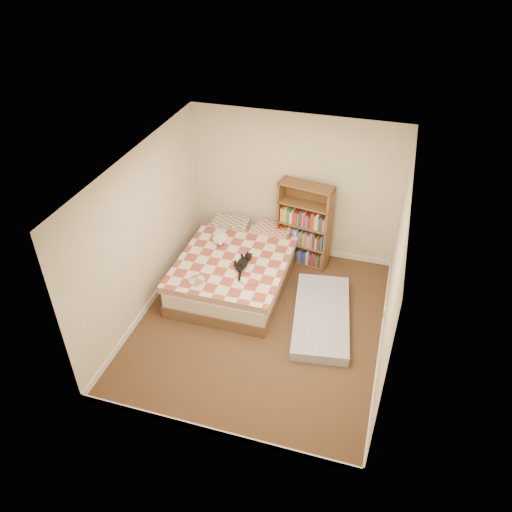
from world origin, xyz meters
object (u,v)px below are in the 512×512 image
(bed, at_px, (237,267))
(white_dog, at_px, (221,238))
(bookshelf, at_px, (304,233))
(black_cat, at_px, (243,263))
(floor_mattress, at_px, (321,316))

(bed, distance_m, white_dog, 0.54)
(bookshelf, bearing_deg, white_dog, -142.62)
(black_cat, relative_size, white_dog, 1.70)
(bed, relative_size, floor_mattress, 1.28)
(floor_mattress, distance_m, black_cat, 1.43)
(bookshelf, bearing_deg, black_cat, -110.78)
(bed, bearing_deg, bookshelf, 44.05)
(bed, distance_m, bookshelf, 1.28)
(bookshelf, xyz_separation_m, floor_mattress, (0.60, -1.42, -0.47))
(floor_mattress, bearing_deg, bookshelf, 104.45)
(floor_mattress, bearing_deg, black_cat, 160.32)
(bookshelf, distance_m, black_cat, 1.36)
(floor_mattress, relative_size, white_dog, 4.86)
(bed, xyz_separation_m, bookshelf, (0.90, 0.87, 0.27))
(white_dog, bearing_deg, black_cat, -20.32)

